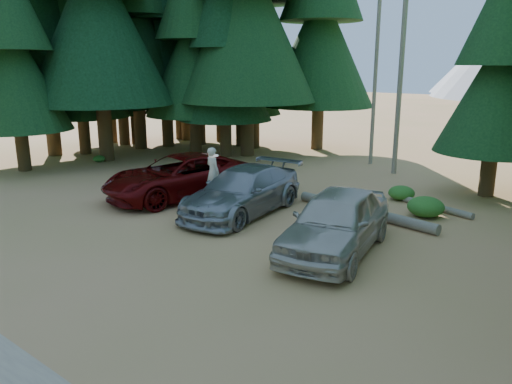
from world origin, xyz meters
TOP-DOWN VIEW (x-y plane):
  - ground at (0.00, 0.00)m, footprint 160.00×160.00m
  - forest_belt_north at (0.00, 15.00)m, footprint 36.00×7.00m
  - forest_belt_west at (-15.50, 4.00)m, footprint 6.00×22.00m
  - snag_front at (0.80, 14.50)m, footprint 0.24×0.24m
  - snag_back at (-1.20, 16.00)m, footprint 0.20×0.20m
  - red_pickup at (-4.03, 4.76)m, footprint 4.15×6.65m
  - silver_minivan_center at (-0.63, 4.65)m, footprint 2.93×5.88m
  - silver_minivan_right at (3.91, 3.41)m, footprint 3.18×5.64m
  - frisbee_player at (-1.86, 4.42)m, footprint 0.74×0.56m
  - log_left at (-5.48, 10.50)m, footprint 4.28×0.83m
  - log_mid at (4.69, 9.41)m, footprint 2.90×1.04m
  - log_right at (2.95, 7.06)m, footprint 5.66×1.20m
  - shrub_far_left at (-4.25, 9.72)m, footprint 0.92×0.92m
  - shrub_left at (-6.81, 8.70)m, footprint 1.07×1.07m
  - shrub_center_left at (-2.85, 8.62)m, footprint 1.23×1.23m
  - shrub_center_right at (3.08, 7.62)m, footprint 0.77×0.77m
  - shrub_right at (4.66, 8.41)m, footprint 1.28×1.28m
  - shrub_far_right at (3.09, 10.00)m, footprint 1.02×1.02m
  - shrub_edge_west at (-13.03, 7.08)m, footprint 0.66×0.66m

SIDE VIEW (x-z plane):
  - ground at x=0.00m, z-range 0.00..0.00m
  - forest_belt_north at x=0.00m, z-range -11.00..11.00m
  - forest_belt_west at x=-15.50m, z-range -11.00..11.00m
  - log_mid at x=4.69m, z-range 0.00..0.24m
  - log_left at x=-5.48m, z-range 0.00..0.31m
  - log_right at x=2.95m, z-range 0.00..0.36m
  - shrub_edge_west at x=-13.03m, z-range 0.00..0.36m
  - shrub_center_right at x=3.08m, z-range 0.00..0.42m
  - shrub_far_left at x=-4.25m, z-range 0.00..0.51m
  - shrub_far_right at x=3.09m, z-range 0.00..0.56m
  - shrub_left at x=-6.81m, z-range 0.00..0.59m
  - shrub_center_left at x=-2.85m, z-range 0.00..0.68m
  - shrub_right at x=4.66m, z-range 0.00..0.70m
  - silver_minivan_center at x=-0.63m, z-range 0.00..1.64m
  - red_pickup at x=-4.03m, z-range 0.00..1.71m
  - silver_minivan_right at x=3.91m, z-range 0.00..1.81m
  - frisbee_player at x=-1.86m, z-range 0.51..2.31m
  - snag_back at x=-1.20m, z-range 0.00..10.00m
  - snag_front at x=0.80m, z-range 0.00..12.00m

